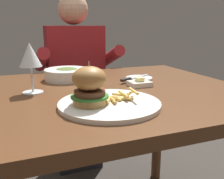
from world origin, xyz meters
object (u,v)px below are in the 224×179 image
Objects in this scene: main_plate at (109,104)px; diner_person at (76,89)px; table_knife at (133,78)px; soup_bowl at (67,74)px; wine_glass at (30,56)px; butter_dish at (140,83)px; bread_plate at (139,78)px; burger_sandwich at (89,86)px.

diner_person reaches higher than main_plate.
table_knife is 0.30m from soup_bowl.
soup_bowl is (-0.05, 0.43, 0.02)m from main_plate.
main_plate is 1.73× the size of wine_glass.
diner_person is (-0.11, 0.72, -0.19)m from butter_dish.
wine_glass reaches higher than soup_bowl.
main_plate is 1.57× the size of soup_bowl.
main_plate is 2.60× the size of bread_plate.
wine_glass reaches higher than main_plate.
wine_glass is at bearing 120.16° from burger_sandwich.
bread_plate is (0.33, 0.32, -0.07)m from burger_sandwich.
main_plate is 1.76× the size of table_knife.
diner_person reaches higher than bread_plate.
butter_dish is (0.21, 0.20, 0.00)m from main_plate.
main_plate is 0.27× the size of diner_person.
table_knife is at bearing 53.20° from main_plate.
butter_dish is at bearing 43.79° from main_plate.
main_plate is at bearing -96.28° from diner_person.
table_knife reaches higher than bread_plate.
burger_sandwich reaches higher than main_plate.
burger_sandwich is 0.44m from soup_bowl.
burger_sandwich is at bearing -92.24° from soup_bowl.
soup_bowl reaches higher than butter_dish.
burger_sandwich is at bearing -135.61° from bread_plate.
table_knife is 2.07× the size of butter_dish.
main_plate is 0.37m from table_knife.
main_plate is at bearing 2.65° from burger_sandwich.
wine_glass is (-0.15, 0.25, 0.06)m from burger_sandwich.
soup_bowl is (0.16, 0.18, -0.11)m from wine_glass.
soup_bowl reaches higher than main_plate.
diner_person is (0.10, 0.92, -0.18)m from main_plate.
wine_glass is 0.27m from soup_bowl.
main_plate is 0.09m from burger_sandwich.
burger_sandwich is 1.06× the size of bread_plate.
wine_glass is 2.12× the size of butter_dish.
diner_person is at bearing 79.88° from burger_sandwich.
diner_person reaches higher than butter_dish.
bread_plate is 0.68× the size of table_knife.
table_knife is at bearing 6.26° from wine_glass.
table_knife is at bearing -27.07° from soup_bowl.
bread_plate is (0.48, 0.07, -0.13)m from wine_glass.
table_knife is at bearing -152.63° from bread_plate.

